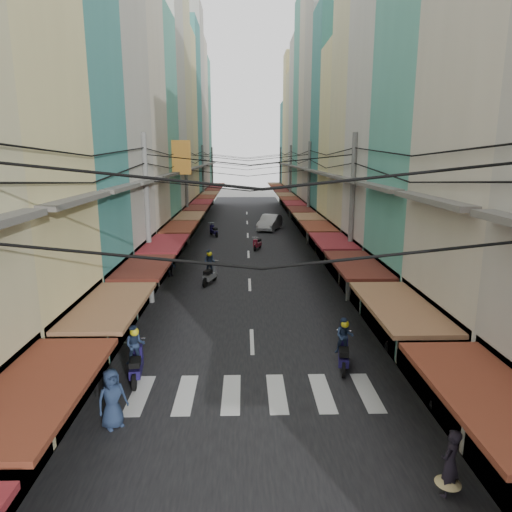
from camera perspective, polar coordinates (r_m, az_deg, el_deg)
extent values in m
plane|color=slate|center=(20.07, -0.60, -8.43)|extent=(160.00, 160.00, 0.00)
cube|color=black|center=(39.40, -1.02, 2.08)|extent=(10.00, 80.00, 0.02)
cube|color=gray|center=(39.88, -10.41, 2.03)|extent=(3.00, 80.00, 0.06)
cube|color=gray|center=(39.97, 8.34, 2.13)|extent=(3.00, 80.00, 0.06)
cube|color=silver|center=(14.97, -14.35, -16.47)|extent=(0.55, 2.40, 0.01)
cube|color=silver|center=(14.73, -8.80, -16.72)|extent=(0.55, 2.40, 0.01)
cube|color=silver|center=(14.62, -3.11, -16.81)|extent=(0.55, 2.40, 0.01)
cube|color=silver|center=(14.65, 2.62, -16.75)|extent=(0.55, 2.40, 0.01)
cube|color=silver|center=(14.81, 8.26, -16.54)|extent=(0.55, 2.40, 0.01)
cube|color=silver|center=(15.09, 13.73, -16.19)|extent=(0.55, 2.40, 0.01)
cube|color=maroon|center=(9.62, -25.68, -14.63)|extent=(1.80, 4.34, 0.12)
cube|color=black|center=(14.68, -23.09, -10.91)|extent=(1.20, 4.52, 3.20)
cube|color=brown|center=(13.71, -17.73, -5.88)|extent=(1.80, 4.33, 0.12)
cube|color=#595651|center=(13.31, -21.30, 6.56)|extent=(0.50, 4.23, 0.15)
cube|color=teal|center=(18.81, -27.26, 18.67)|extent=(6.00, 4.30, 19.25)
cube|color=black|center=(18.65, -18.08, -5.52)|extent=(1.20, 4.13, 3.20)
cube|color=#531F17|center=(17.90, -13.78, -1.35)|extent=(1.80, 3.96, 0.12)
cube|color=#595651|center=(17.60, -16.39, 8.18)|extent=(0.50, 3.87, 0.15)
cube|color=#A8A39A|center=(23.26, -22.22, 19.78)|extent=(6.00, 5.14, 20.93)
cube|color=black|center=(23.03, -14.80, -1.91)|extent=(1.20, 4.94, 3.20)
cube|color=maroon|center=(22.43, -11.27, 1.55)|extent=(1.80, 4.73, 0.12)
cube|color=#595651|center=(22.18, -13.28, 9.16)|extent=(0.50, 4.63, 0.15)
cube|color=#BFB5A2|center=(27.88, -18.19, 15.11)|extent=(6.00, 4.95, 17.43)
cube|color=black|center=(27.84, -12.46, 0.69)|extent=(1.20, 4.75, 3.20)
cube|color=maroon|center=(27.34, -9.50, 3.58)|extent=(1.80, 4.56, 0.12)
cube|color=#595651|center=(27.14, -11.11, 9.83)|extent=(0.50, 4.46, 0.15)
cube|color=#52A08E|center=(32.66, -15.60, 13.83)|extent=(6.00, 4.99, 16.32)
cube|color=black|center=(32.64, -10.83, 2.49)|extent=(1.20, 4.80, 3.20)
cube|color=brown|center=(32.22, -8.29, 4.97)|extent=(1.80, 4.60, 0.12)
cube|color=#595651|center=(32.05, -9.63, 10.28)|extent=(0.50, 4.50, 0.15)
cube|color=beige|center=(37.58, -14.06, 18.71)|extent=(6.00, 4.65, 22.87)
cube|color=black|center=(37.34, -9.65, 3.79)|extent=(1.20, 4.46, 3.20)
cube|color=#531F17|center=(36.97, -7.42, 5.97)|extent=(1.80, 4.27, 0.12)
cube|color=#595651|center=(36.83, -8.57, 10.59)|extent=(0.50, 4.18, 0.15)
cube|color=beige|center=(42.13, -12.53, 16.52)|extent=(6.00, 4.89, 20.58)
cube|color=black|center=(42.02, -8.74, 4.79)|extent=(1.20, 4.70, 3.20)
cube|color=maroon|center=(41.69, -6.75, 6.73)|extent=(1.80, 4.50, 0.12)
cube|color=#595651|center=(41.56, -7.76, 10.83)|extent=(0.50, 4.40, 0.15)
cube|color=beige|center=(46.70, -11.35, 14.84)|extent=(6.00, 4.52, 18.44)
cube|color=black|center=(46.65, -8.02, 5.58)|extent=(1.20, 4.34, 3.20)
cube|color=maroon|center=(46.36, -6.22, 7.32)|extent=(1.80, 4.16, 0.12)
cube|color=#595651|center=(46.24, -7.13, 11.01)|extent=(0.50, 4.07, 0.15)
cube|color=teal|center=(51.54, -10.46, 15.86)|extent=(6.00, 5.20, 20.63)
cube|color=black|center=(51.45, -7.42, 6.24)|extent=(1.20, 4.99, 3.20)
cube|color=brown|center=(51.18, -5.77, 7.83)|extent=(1.80, 4.78, 0.12)
cube|color=#595651|center=(51.08, -6.59, 11.17)|extent=(0.50, 4.68, 0.15)
cube|color=#A8A39A|center=(56.66, -9.70, 17.13)|extent=(6.00, 4.94, 23.70)
cube|color=black|center=(56.46, -6.89, 6.81)|extent=(1.20, 4.74, 3.20)
cube|color=#531F17|center=(56.22, -5.39, 8.26)|extent=(1.80, 4.55, 0.12)
cube|color=#595651|center=(56.12, -6.13, 11.30)|extent=(0.50, 4.45, 0.15)
cube|color=#BFB5A2|center=(61.46, -8.99, 15.58)|extent=(6.00, 4.96, 21.12)
cube|color=black|center=(61.37, -6.46, 7.28)|extent=(1.20, 4.76, 3.20)
cube|color=maroon|center=(61.14, -5.08, 8.61)|extent=(1.80, 4.56, 0.12)
cube|color=#595651|center=(61.06, -5.75, 11.41)|extent=(0.50, 4.46, 0.15)
cube|color=#52A08E|center=(66.39, -8.40, 14.84)|extent=(6.00, 5.04, 19.90)
cube|color=black|center=(66.33, -6.09, 7.68)|extent=(1.20, 4.84, 3.20)
cube|color=maroon|center=(66.12, -4.81, 8.91)|extent=(1.80, 4.64, 0.12)
cube|color=#595651|center=(66.04, -5.43, 11.50)|extent=(0.50, 4.54, 0.15)
cube|color=#543613|center=(31.01, -9.30, 12.06)|extent=(1.20, 0.40, 2.20)
cube|color=maroon|center=(9.51, 27.04, -15.11)|extent=(1.80, 4.35, 0.12)
cube|color=black|center=(14.63, 22.74, -10.95)|extent=(1.20, 4.78, 3.20)
cube|color=brown|center=(13.60, 17.43, -6.00)|extent=(1.80, 4.58, 0.12)
cube|color=#595651|center=(13.22, 20.97, 6.56)|extent=(0.50, 4.48, 0.15)
cube|color=#52A08E|center=(19.07, 24.86, 12.49)|extent=(6.00, 5.03, 15.08)
cube|color=black|center=(19.00, 16.67, -5.10)|extent=(1.20, 4.83, 3.20)
cube|color=#531F17|center=(18.22, 12.45, -1.04)|extent=(1.80, 4.63, 0.12)
cube|color=#595651|center=(17.94, 14.95, 8.34)|extent=(0.50, 4.53, 0.15)
cube|color=beige|center=(23.87, 20.18, 20.62)|extent=(6.00, 4.79, 21.66)
cube|color=black|center=(23.54, 13.04, -1.50)|extent=(1.20, 4.60, 3.20)
cube|color=maroon|center=(22.91, 9.57, 1.85)|extent=(1.80, 4.41, 0.12)
cube|color=#595651|center=(22.69, 11.48, 9.31)|extent=(0.50, 4.31, 0.15)
cube|color=beige|center=(28.18, 16.51, 18.56)|extent=(6.00, 4.52, 20.74)
cube|color=black|center=(27.95, 10.70, 0.82)|extent=(1.20, 4.34, 3.20)
cube|color=maroon|center=(27.43, 7.75, 3.67)|extent=(1.80, 4.16, 0.12)
cube|color=#595651|center=(27.25, 9.31, 9.91)|extent=(0.50, 4.07, 0.15)
cube|color=beige|center=(32.16, 13.77, 12.00)|extent=(6.00, 4.12, 14.13)
cube|color=black|center=(32.12, 9.12, 2.39)|extent=(1.20, 3.96, 3.20)
cube|color=brown|center=(31.66, 6.53, 4.89)|extent=(1.80, 3.79, 0.12)
cube|color=#595651|center=(31.50, 7.85, 10.30)|extent=(0.50, 3.71, 0.15)
cube|color=teal|center=(36.33, 12.13, 14.91)|extent=(6.00, 4.40, 17.68)
cube|color=black|center=(36.26, 7.91, 3.59)|extent=(1.20, 4.23, 3.20)
cube|color=#531F17|center=(35.86, 5.60, 5.81)|extent=(1.80, 4.05, 0.12)
cube|color=#595651|center=(35.72, 6.76, 10.58)|extent=(0.50, 3.96, 0.15)
cube|color=#A8A39A|center=(40.91, 10.77, 18.13)|extent=(6.00, 4.64, 22.59)
cube|color=black|center=(40.68, 6.89, 4.59)|extent=(1.20, 4.45, 3.20)
cube|color=maroon|center=(40.32, 4.82, 6.57)|extent=(1.80, 4.26, 0.12)
cube|color=#595651|center=(40.19, 5.84, 10.82)|extent=(0.50, 4.17, 0.15)
cube|color=#BFB5A2|center=(45.08, 9.55, 16.79)|extent=(6.00, 4.00, 21.25)
cube|color=black|center=(44.92, 6.11, 5.36)|extent=(1.20, 3.84, 3.20)
cube|color=maroon|center=(44.59, 4.23, 7.16)|extent=(1.80, 3.68, 0.12)
cube|color=#595651|center=(44.48, 5.14, 11.00)|extent=(0.50, 3.60, 0.15)
cube|color=#52A08E|center=(49.54, 8.56, 17.05)|extent=(6.00, 5.01, 22.33)
cube|color=black|center=(49.36, 5.44, 6.03)|extent=(1.20, 4.81, 3.20)
cube|color=brown|center=(49.06, 3.71, 7.66)|extent=(1.80, 4.61, 0.12)
cube|color=#595651|center=(48.96, 4.54, 11.15)|extent=(0.50, 4.51, 0.15)
cube|color=beige|center=(54.39, 7.59, 15.29)|extent=(6.00, 5.00, 19.71)
cube|color=black|center=(54.30, 4.81, 6.63)|extent=(1.20, 4.80, 3.20)
cube|color=#531F17|center=(54.03, 3.24, 8.12)|extent=(1.80, 4.60, 0.12)
cube|color=#595651|center=(53.94, 3.99, 11.29)|extent=(0.50, 4.50, 0.15)
cube|color=beige|center=(58.94, 6.83, 13.71)|extent=(6.00, 4.32, 16.86)
cube|color=black|center=(58.91, 4.33, 7.11)|extent=(1.20, 4.15, 3.20)
cube|color=maroon|center=(58.66, 2.88, 8.48)|extent=(1.80, 3.97, 0.12)
cube|color=#595651|center=(58.58, 3.56, 11.40)|extent=(0.50, 3.89, 0.15)
cube|color=beige|center=(63.28, 6.30, 15.04)|extent=(6.00, 4.33, 19.96)
cube|color=black|center=(63.20, 3.94, 7.48)|extent=(1.20, 4.16, 3.20)
cube|color=maroon|center=(62.97, 2.58, 8.76)|extent=(1.80, 3.99, 0.12)
cube|color=#595651|center=(62.89, 3.21, 11.48)|extent=(0.50, 3.90, 0.15)
cube|color=teal|center=(67.78, 5.71, 12.51)|extent=(6.00, 4.88, 14.34)
cube|color=black|center=(67.76, 3.58, 7.83)|extent=(1.20, 4.68, 3.20)
cube|color=brown|center=(67.55, 2.31, 9.02)|extent=(1.80, 4.49, 0.12)
cube|color=#595651|center=(67.47, 2.90, 11.56)|extent=(0.50, 4.39, 0.15)
cylinder|color=slate|center=(22.44, -13.39, 4.31)|extent=(0.26, 0.26, 8.20)
cylinder|color=slate|center=(22.55, 11.85, 4.42)|extent=(0.26, 0.26, 8.20)
cylinder|color=slate|center=(37.16, -8.67, 7.67)|extent=(0.26, 0.26, 8.20)
cylinder|color=slate|center=(37.22, 6.61, 7.74)|extent=(0.26, 0.26, 8.20)
cylinder|color=slate|center=(52.03, -6.62, 9.10)|extent=(0.26, 0.26, 8.20)
cylinder|color=slate|center=(52.08, 4.32, 9.15)|extent=(0.26, 0.26, 8.20)
cylinder|color=slate|center=(66.97, -5.47, 9.89)|extent=(0.26, 0.26, 8.20)
cylinder|color=slate|center=(67.00, 3.04, 9.93)|extent=(0.26, 0.26, 8.20)
imported|color=#BAB9BE|center=(44.54, 1.73, 3.29)|extent=(5.58, 3.50, 1.84)
imported|color=black|center=(18.96, 23.29, -10.81)|extent=(1.73, 1.14, 1.12)
cylinder|color=black|center=(16.38, -14.14, -12.86)|extent=(0.10, 0.54, 0.54)
cylinder|color=black|center=(15.21, -15.26, -15.00)|extent=(0.10, 0.54, 0.54)
cube|color=#1C154F|center=(15.72, -14.71, -13.35)|extent=(0.35, 1.19, 0.29)
cube|color=black|center=(15.36, -15.00, -12.73)|extent=(0.33, 0.57, 0.19)
cube|color=#1C154F|center=(16.12, -14.30, -11.72)|extent=(0.31, 0.29, 0.57)
imported|color=#21304E|center=(15.66, -14.74, -12.91)|extent=(0.54, 0.39, 1.37)
sphere|color=yellow|center=(15.25, -14.96, -9.40)|extent=(0.29, 0.29, 0.29)
cylinder|color=black|center=(16.89, 10.38, -11.88)|extent=(0.10, 0.52, 0.52)
cylinder|color=black|center=(15.74, 11.36, -13.83)|extent=(0.10, 0.52, 0.52)
cube|color=#1C154F|center=(16.25, 10.87, -12.31)|extent=(0.34, 1.15, 0.28)
cube|color=black|center=(15.90, 11.11, -11.70)|extent=(0.32, 0.55, 0.18)
cube|color=#1C154F|center=(16.65, 10.50, -10.79)|extent=(0.30, 0.28, 0.55)
imported|color=#21304E|center=(16.19, 10.89, -11.89)|extent=(0.53, 0.38, 1.33)
sphere|color=yellow|center=(15.81, 11.04, -8.57)|extent=(0.28, 0.28, 0.28)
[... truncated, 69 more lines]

